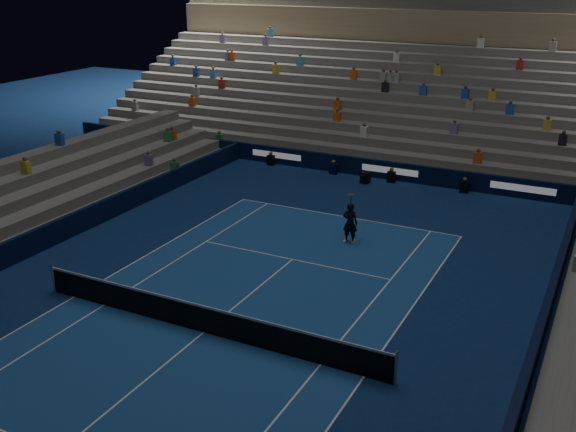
# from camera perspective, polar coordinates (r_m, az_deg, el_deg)

# --- Properties ---
(ground) EXTENTS (90.00, 90.00, 0.00)m
(ground) POSITION_cam_1_polar(r_m,az_deg,el_deg) (22.08, -7.14, -9.77)
(ground) COLOR #0D2250
(ground) RESTS_ON ground
(court_surface) EXTENTS (10.97, 23.77, 0.01)m
(court_surface) POSITION_cam_1_polar(r_m,az_deg,el_deg) (22.08, -7.14, -9.76)
(court_surface) COLOR navy
(court_surface) RESTS_ON ground
(sponsor_barrier_far) EXTENTS (44.00, 0.25, 1.00)m
(sponsor_barrier_far) POSITION_cam_1_polar(r_m,az_deg,el_deg) (37.40, 8.68, 3.83)
(sponsor_barrier_far) COLOR black
(sponsor_barrier_far) RESTS_ON ground
(sponsor_barrier_east) EXTENTS (0.25, 37.00, 1.00)m
(sponsor_barrier_east) POSITION_cam_1_polar(r_m,az_deg,el_deg) (18.94, 18.97, -14.71)
(sponsor_barrier_east) COLOR black
(sponsor_barrier_east) RESTS_ON ground
(grandstand_main) EXTENTS (44.00, 15.20, 11.20)m
(grandstand_main) POSITION_cam_1_polar(r_m,az_deg,el_deg) (45.57, 12.71, 10.27)
(grandstand_main) COLOR slate
(grandstand_main) RESTS_ON ground
(tennis_net) EXTENTS (12.90, 0.10, 1.10)m
(tennis_net) POSITION_cam_1_polar(r_m,az_deg,el_deg) (21.83, -7.20, -8.62)
(tennis_net) COLOR #B2B2B7
(tennis_net) RESTS_ON ground
(tennis_player) EXTENTS (0.67, 0.45, 1.78)m
(tennis_player) POSITION_cam_1_polar(r_m,az_deg,el_deg) (28.42, 5.29, -0.59)
(tennis_player) COLOR black
(tennis_player) RESTS_ON ground
(broadcast_camera) EXTENTS (0.46, 0.90, 0.59)m
(broadcast_camera) POSITION_cam_1_polar(r_m,az_deg,el_deg) (36.68, 6.57, 3.28)
(broadcast_camera) COLOR black
(broadcast_camera) RESTS_ON ground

